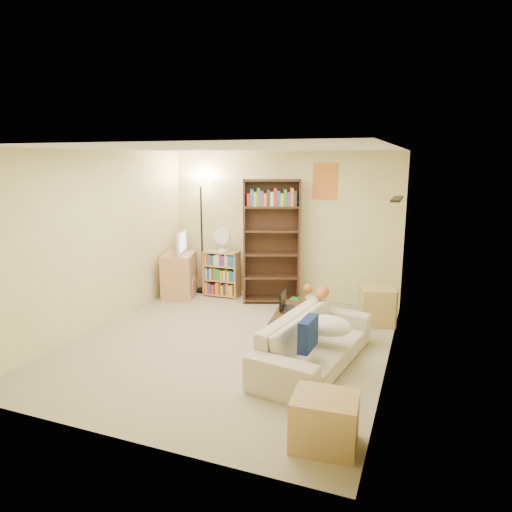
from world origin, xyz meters
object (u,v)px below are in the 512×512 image
Objects in this scene: short_bookshelf at (221,274)px; side_table at (377,306)px; floor_lamp at (201,202)px; end_cabinet at (325,421)px; sofa at (315,342)px; coffee_table at (297,323)px; mug at (307,317)px; television at (178,243)px; desk_fan at (222,239)px; tabby_cat at (320,292)px; laptop at (293,310)px; tv_stand at (179,275)px; tall_bookshelf at (271,239)px.

short_bookshelf is 2.75m from side_table.
floor_lamp is 5.06m from end_cabinet.
coffee_table is (-0.37, 0.51, -0.00)m from sofa.
television is at bearing 149.57° from mug.
coffee_table is at bearing -127.05° from side_table.
desk_fan is 0.78× the size of side_table.
sofa is at bearing -44.01° from desk_fan.
desk_fan is (0.04, -0.04, 0.64)m from short_bookshelf.
television reaches higher than tabby_cat.
laptop is 2.23m from end_cabinet.
tabby_cat is at bearing 104.40° from end_cabinet.
mug is (-0.03, -0.53, -0.17)m from tabby_cat.
coffee_table is at bearing -143.05° from laptop.
tv_stand is (-2.89, 1.86, 0.09)m from sofa.
desk_fan is (0.74, 0.21, 0.09)m from television.
end_cabinet is at bearing -70.56° from mug.
mug is 2.75m from short_bookshelf.
tabby_cat is 0.57× the size of short_bookshelf.
laptop is 2.36m from short_bookshelf.
television is at bearing 168.38° from tall_bookshelf.
television reaches higher than side_table.
desk_fan is at bearing -44.41° from short_bookshelf.
sofa is at bearing -40.68° from floor_lamp.
mug is 0.18× the size of tv_stand.
tabby_cat is at bearing -30.52° from floor_lamp.
coffee_table is 2.48× the size of desk_fan.
coffee_table is at bearing -46.00° from tv_stand.
television is (-2.89, 1.86, 0.66)m from sofa.
coffee_table is 0.51× the size of floor_lamp.
sofa is 1.01× the size of tall_bookshelf.
short_bookshelf is at bearing 159.33° from tall_bookshelf.
tall_bookshelf reaches higher than side_table.
tall_bookshelf is 3.81× the size of end_cabinet.
mug is 1.60m from side_table.
end_cabinet is (3.34, -3.34, -0.73)m from television.
coffee_table is 1.58× the size of television.
television reaches higher than end_cabinet.
sofa is 3.08m from desk_fan.
short_bookshelf reaches higher than laptop.
tv_stand is at bearing 168.38° from tall_bookshelf.
end_cabinet is at bearing -75.60° from tabby_cat.
coffee_table is 1.47m from side_table.
short_bookshelf is at bearing 170.96° from side_table.
end_cabinet is (2.60, -3.56, -0.81)m from desk_fan.
mug is 3.16m from tv_stand.
end_cabinet is at bearing -152.92° from television.
short_bookshelf is (-1.77, 1.56, -0.05)m from laptop.
sofa reaches higher than end_cabinet.
short_bookshelf is at bearing 126.29° from end_cabinet.
short_bookshelf is 4.47m from end_cabinet.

